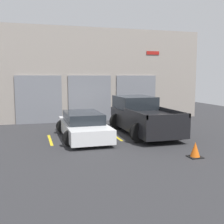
% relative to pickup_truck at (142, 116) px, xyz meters
% --- Properties ---
extents(ground_plane, '(28.00, 28.00, 0.00)m').
position_rel_pickup_truck_xyz_m(ground_plane, '(-1.52, 1.54, -0.85)').
color(ground_plane, '#2D2D30').
extents(shophouse_building, '(14.85, 0.68, 5.87)m').
position_rel_pickup_truck_xyz_m(shophouse_building, '(-1.52, 4.83, 2.04)').
color(shophouse_building, '#9E9389').
rests_on(shophouse_building, ground).
extents(pickup_truck, '(2.64, 5.05, 1.79)m').
position_rel_pickup_truck_xyz_m(pickup_truck, '(0.00, 0.00, 0.00)').
color(pickup_truck, black).
rests_on(pickup_truck, ground).
extents(sedan_white, '(2.24, 4.56, 1.19)m').
position_rel_pickup_truck_xyz_m(sedan_white, '(-3.03, -0.26, -0.27)').
color(sedan_white, white).
rests_on(sedan_white, ground).
extents(parking_stripe_far_left, '(0.12, 2.20, 0.01)m').
position_rel_pickup_truck_xyz_m(parking_stripe_far_left, '(-4.55, -0.29, -0.84)').
color(parking_stripe_far_left, gold).
rests_on(parking_stripe_far_left, ground).
extents(parking_stripe_left, '(0.12, 2.20, 0.01)m').
position_rel_pickup_truck_xyz_m(parking_stripe_left, '(-1.52, -0.29, -0.84)').
color(parking_stripe_left, gold).
rests_on(parking_stripe_left, ground).
extents(parking_stripe_centre, '(0.12, 2.20, 0.01)m').
position_rel_pickup_truck_xyz_m(parking_stripe_centre, '(1.52, -0.29, -0.84)').
color(parking_stripe_centre, gold).
rests_on(parking_stripe_centre, ground).
extents(traffic_cone, '(0.47, 0.47, 0.55)m').
position_rel_pickup_truck_xyz_m(traffic_cone, '(0.15, -4.48, -0.59)').
color(traffic_cone, black).
rests_on(traffic_cone, ground).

